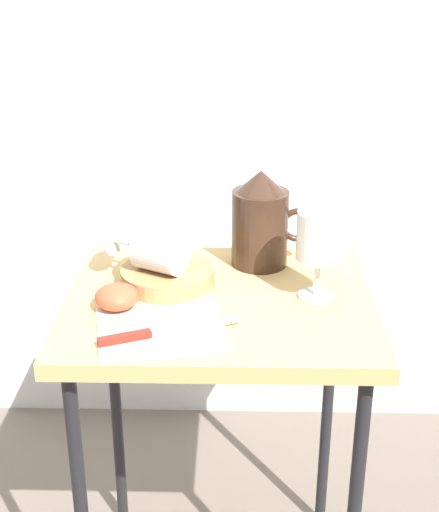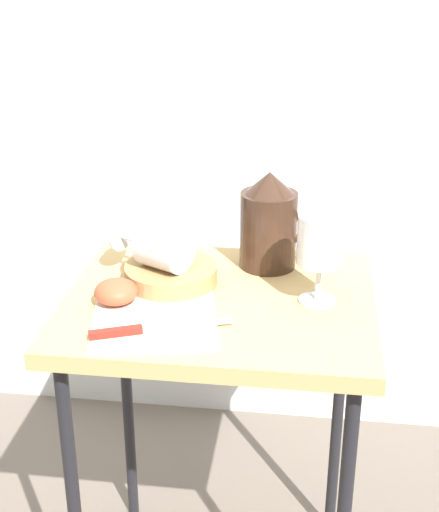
{
  "view_description": "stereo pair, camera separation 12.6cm",
  "coord_description": "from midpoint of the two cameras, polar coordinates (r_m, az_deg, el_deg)",
  "views": [
    {
      "loc": [
        0.03,
        -1.15,
        1.27
      ],
      "look_at": [
        0.0,
        0.0,
        0.76
      ],
      "focal_mm": 51.51,
      "sensor_mm": 36.0,
      "label": 1
    },
    {
      "loc": [
        0.15,
        -1.14,
        1.27
      ],
      "look_at": [
        0.0,
        0.0,
        0.76
      ],
      "focal_mm": 51.51,
      "sensor_mm": 36.0,
      "label": 2
    }
  ],
  "objects": [
    {
      "name": "table",
      "position": [
        1.33,
        2.73,
        -6.13
      ],
      "size": [
        0.54,
        0.45,
        0.68
      ],
      "color": "tan",
      "rests_on": "ground_plane"
    },
    {
      "name": "linen_napkin",
      "position": [
        1.21,
        -2.13,
        -5.13
      ],
      "size": [
        0.24,
        0.24,
        0.0
      ],
      "primitive_type": "cube",
      "rotation": [
        0.0,
        0.0,
        0.19
      ],
      "color": "silver",
      "rests_on": "table"
    },
    {
      "name": "basket_tray",
      "position": [
        1.33,
        -1.1,
        -1.53
      ],
      "size": [
        0.17,
        0.17,
        0.03
      ],
      "primitive_type": "cylinder",
      "color": "#AD8451",
      "rests_on": "table"
    },
    {
      "name": "pitcher",
      "position": [
        1.39,
        6.46,
        2.09
      ],
      "size": [
        0.16,
        0.11,
        0.19
      ],
      "color": "#382319",
      "rests_on": "table"
    },
    {
      "name": "wine_glass_upright",
      "position": [
        1.25,
        10.69,
        0.82
      ],
      "size": [
        0.08,
        0.08,
        0.16
      ],
      "color": "silver",
      "rests_on": "table"
    },
    {
      "name": "wine_glass_tipped_near",
      "position": [
        1.31,
        -1.73,
        0.61
      ],
      "size": [
        0.16,
        0.13,
        0.08
      ],
      "color": "silver",
      "rests_on": "basket_tray"
    },
    {
      "name": "wine_glass_tipped_far",
      "position": [
        1.34,
        -1.68,
        0.99
      ],
      "size": [
        0.16,
        0.12,
        0.07
      ],
      "color": "silver",
      "rests_on": "basket_tray"
    },
    {
      "name": "apple_half_left",
      "position": [
        1.26,
        -5.23,
        -2.85
      ],
      "size": [
        0.08,
        0.08,
        0.04
      ],
      "primitive_type": "ellipsoid",
      "color": "#C15133",
      "rests_on": "linen_napkin"
    },
    {
      "name": "knife",
      "position": [
        1.17,
        -3.12,
        -5.85
      ],
      "size": [
        0.22,
        0.1,
        0.01
      ],
      "color": "silver",
      "rests_on": "linen_napkin"
    }
  ]
}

